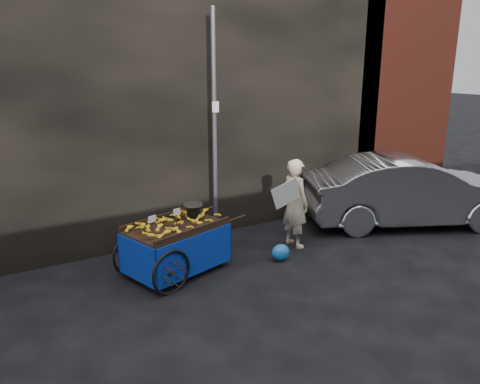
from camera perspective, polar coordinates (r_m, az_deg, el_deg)
ground at (r=7.42m, az=-0.28°, el=-9.38°), size 80.00×80.00×0.00m
building_wall at (r=9.24m, az=-6.47°, el=11.59°), size 13.50×2.00×5.00m
street_pole at (r=8.09m, az=-3.14°, el=7.57°), size 0.12×0.10×4.00m
banana_cart at (r=7.12m, az=-8.13°, el=-4.86°), size 2.15×1.40×1.08m
vendor at (r=8.11m, az=6.71°, el=-1.35°), size 0.85×0.60×1.56m
plastic_bag at (r=7.70m, az=4.98°, el=-7.35°), size 0.31×0.25×0.28m
parked_car at (r=9.79m, az=20.00°, el=0.13°), size 4.33×3.06×1.36m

